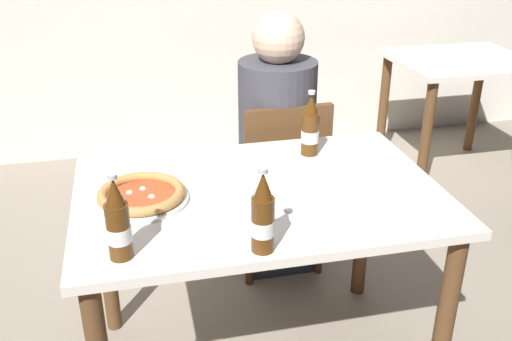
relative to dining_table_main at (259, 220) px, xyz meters
name	(u,v)px	position (x,y,z in m)	size (l,w,h in m)	color
dining_table_main	(259,220)	(0.00, 0.00, 0.00)	(1.20, 0.80, 0.75)	silver
chair_behind_table	(280,177)	(0.24, 0.61, -0.15)	(0.42, 0.42, 0.85)	brown
diner_seated	(276,152)	(0.23, 0.66, -0.05)	(0.34, 0.34, 1.21)	#2D3342
dining_table_background	(458,84)	(1.58, 1.41, -0.04)	(0.80, 0.70, 0.75)	silver
pizza_margherita_near	(141,195)	(-0.38, 0.01, 0.14)	(0.30, 0.30, 0.04)	white
beer_bottle_left	(310,128)	(0.25, 0.25, 0.22)	(0.07, 0.07, 0.25)	#512D0F
beer_bottle_center	(263,217)	(-0.07, -0.34, 0.22)	(0.07, 0.07, 0.25)	#512D0F
beer_bottle_right	(118,223)	(-0.45, -0.29, 0.22)	(0.07, 0.07, 0.25)	#512D0F
napkin_with_cutlery	(272,198)	(0.03, -0.06, 0.12)	(0.21, 0.21, 0.01)	white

